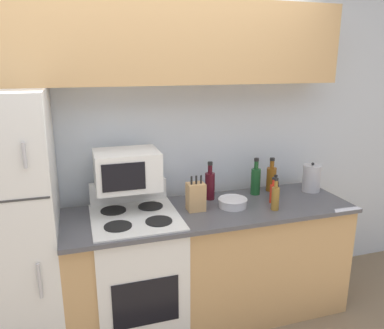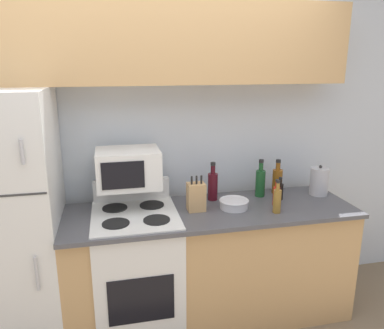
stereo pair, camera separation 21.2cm
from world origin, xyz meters
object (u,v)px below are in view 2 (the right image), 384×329
at_px(knife_block, 196,197).
at_px(stove, 137,270).
at_px(refrigerator, 11,224).
at_px(kettle, 319,181).
at_px(bowl, 234,204).
at_px(bottle_wine_green, 260,182).
at_px(bottle_whiskey, 277,180).
at_px(microwave, 128,168).
at_px(bottle_soy_sauce, 280,191).
at_px(bottle_wine_red, 213,185).
at_px(bottle_vinegar, 277,200).
at_px(bottle_hot_sauce, 276,195).

bearing_deg(knife_block, stove, -179.70).
xyz_separation_m(refrigerator, kettle, (2.29, 0.07, 0.12)).
bearing_deg(bowl, knife_block, 175.36).
relative_size(refrigerator, bottle_wine_green, 5.92).
height_order(bottle_whiskey, bottle_wine_green, bottle_wine_green).
height_order(microwave, kettle, microwave).
xyz_separation_m(bottle_soy_sauce, bottle_wine_red, (-0.51, 0.11, 0.05)).
xyz_separation_m(stove, bottle_wine_green, (1.00, 0.18, 0.55)).
bearing_deg(refrigerator, bottle_soy_sauce, 0.87).
relative_size(bottle_soy_sauce, bottle_wine_red, 0.60).
distance_m(bottle_wine_red, kettle, 0.87).
bearing_deg(bottle_vinegar, stove, 170.62).
bearing_deg(refrigerator, kettle, 1.69).
relative_size(stove, bottle_hot_sauce, 5.33).
bearing_deg(stove, knife_block, 0.30).
bearing_deg(bottle_whiskey, bottle_vinegar, -114.93).
bearing_deg(kettle, bowl, -169.95).
relative_size(microwave, kettle, 1.80).
relative_size(bottle_whiskey, kettle, 1.14).
bearing_deg(bottle_soy_sauce, knife_block, -173.82).
relative_size(bottle_hot_sauce, kettle, 0.82).
height_order(stove, bottle_soy_sauce, bottle_soy_sauce).
distance_m(bowl, bottle_wine_red, 0.25).
relative_size(knife_block, kettle, 1.07).
xyz_separation_m(bottle_wine_red, bottle_wine_green, (0.39, -0.00, 0.00)).
relative_size(stove, kettle, 4.36).
bearing_deg(microwave, kettle, -0.72).
bearing_deg(bottle_soy_sauce, refrigerator, -179.13).
xyz_separation_m(bottle_soy_sauce, bottle_hot_sauce, (-0.08, -0.11, 0.01)).
xyz_separation_m(refrigerator, bottle_vinegar, (1.80, -0.21, 0.10)).
bearing_deg(kettle, refrigerator, -178.31).
bearing_deg(bottle_whiskey, bowl, -151.66).
xyz_separation_m(stove, bottle_whiskey, (1.17, 0.22, 0.54)).
height_order(bottle_vinegar, bottle_whiskey, bottle_whiskey).
distance_m(stove, kettle, 1.58).
relative_size(bowl, bottle_wine_green, 0.72).
relative_size(bottle_soy_sauce, bottle_hot_sauce, 0.90).
height_order(refrigerator, bottle_hot_sauce, refrigerator).
xyz_separation_m(knife_block, bottle_wine_red, (0.17, 0.18, 0.02)).
relative_size(bowl, bottle_vinegar, 0.90).
distance_m(refrigerator, bottle_vinegar, 1.82).
bearing_deg(stove, bottle_wine_green, 10.27).
height_order(bottle_whiskey, bottle_hot_sauce, bottle_whiskey).
bearing_deg(stove, bottle_vinegar, -9.38).
height_order(bowl, bottle_whiskey, bottle_whiskey).
height_order(knife_block, kettle, knife_block).
bearing_deg(stove, microwave, 100.63).
distance_m(refrigerator, bottle_hot_sauce, 1.86).
relative_size(knife_block, bowl, 1.21).
distance_m(bottle_whiskey, kettle, 0.33).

